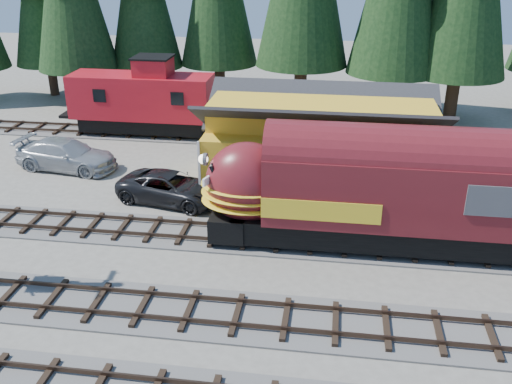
# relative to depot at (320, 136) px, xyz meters

# --- Properties ---
(ground) EXTENTS (120.00, 120.00, 0.00)m
(ground) POSITION_rel_depot_xyz_m (0.00, -10.50, -2.96)
(ground) COLOR #6B665B
(ground) RESTS_ON ground
(track_spur) EXTENTS (32.00, 3.20, 0.33)m
(track_spur) POSITION_rel_depot_xyz_m (-10.00, 7.50, -2.90)
(track_spur) COLOR #4C4947
(track_spur) RESTS_ON ground
(depot) EXTENTS (12.80, 7.00, 5.30)m
(depot) POSITION_rel_depot_xyz_m (0.00, 0.00, 0.00)
(depot) COLOR gold
(depot) RESTS_ON ground
(locomotive) EXTENTS (16.01, 3.18, 4.35)m
(locomotive) POSITION_rel_depot_xyz_m (2.71, -6.50, -0.42)
(locomotive) COLOR black
(locomotive) RESTS_ON ground
(caboose) EXTENTS (9.77, 2.83, 5.08)m
(caboose) POSITION_rel_depot_xyz_m (-12.49, 7.50, -0.43)
(caboose) COLOR black
(caboose) RESTS_ON ground
(pickup_truck_a) EXTENTS (6.11, 3.73, 1.58)m
(pickup_truck_a) POSITION_rel_depot_xyz_m (-7.53, -3.06, -2.17)
(pickup_truck_a) COLOR black
(pickup_truck_a) RESTS_ON ground
(pickup_truck_b) EXTENTS (6.44, 3.32, 1.79)m
(pickup_truck_b) POSITION_rel_depot_xyz_m (-15.04, 0.55, -2.07)
(pickup_truck_b) COLOR #A4A7AB
(pickup_truck_b) RESTS_ON ground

